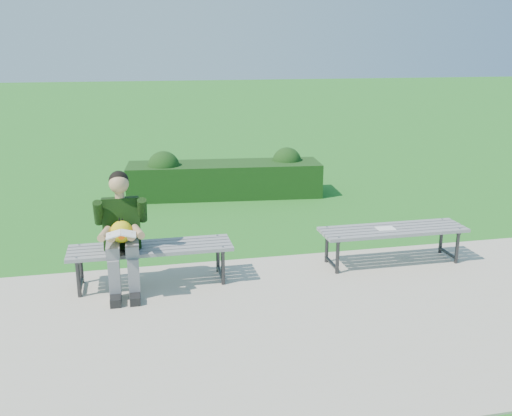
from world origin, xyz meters
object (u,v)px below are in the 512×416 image
object	(u,v)px
bench_right	(393,232)
seated_boy	(122,230)
bench_left	(151,251)
paper_sheet	(386,228)
hedge	(224,177)

from	to	relation	value
bench_right	seated_boy	size ratio (longest dim) A/B	1.37
bench_left	paper_sheet	xyz separation A→B (m)	(2.83, 0.03, 0.06)
bench_left	seated_boy	bearing A→B (deg)	-162.52
hedge	paper_sheet	bearing A→B (deg)	-69.99
bench_right	bench_left	bearing A→B (deg)	-179.40
hedge	paper_sheet	size ratio (longest dim) A/B	15.35
hedge	bench_right	size ratio (longest dim) A/B	1.94
hedge	bench_left	world-z (taller)	hedge
hedge	bench_right	world-z (taller)	hedge
bench_left	paper_sheet	distance (m)	2.83
bench_left	paper_sheet	world-z (taller)	bench_left
seated_boy	paper_sheet	bearing A→B (deg)	2.29
bench_right	seated_boy	distance (m)	3.25
bench_left	bench_right	world-z (taller)	same
bench_left	paper_sheet	size ratio (longest dim) A/B	7.89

